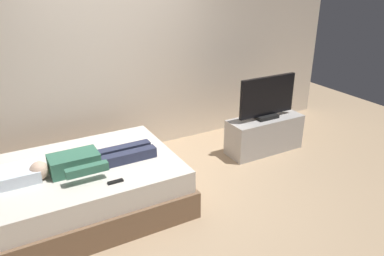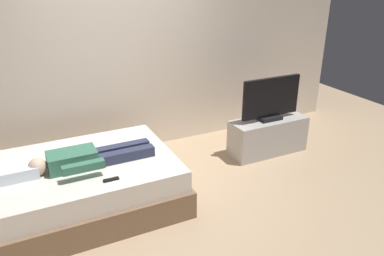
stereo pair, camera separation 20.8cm
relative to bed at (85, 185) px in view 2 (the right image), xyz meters
name	(u,v)px [view 2 (the right image)]	position (x,y,z in m)	size (l,w,h in m)	color
ground_plane	(161,199)	(0.78, -0.23, -0.26)	(10.00, 10.00, 0.00)	tan
back_wall	(146,50)	(1.18, 1.21, 1.14)	(6.40, 0.10, 2.80)	beige
bed	(85,185)	(0.00, 0.00, 0.00)	(1.97, 1.46, 0.54)	brown
pillow	(12,171)	(-0.67, 0.00, 0.34)	(0.48, 0.34, 0.12)	white
person	(86,158)	(0.03, -0.09, 0.36)	(1.26, 0.46, 0.18)	#387056
remote	(111,180)	(0.18, -0.49, 0.29)	(0.15, 0.04, 0.02)	black
tv_stand	(268,136)	(2.57, 0.21, -0.01)	(1.10, 0.40, 0.50)	#B7B2AD
tv	(271,100)	(2.57, 0.21, 0.52)	(0.88, 0.20, 0.59)	black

